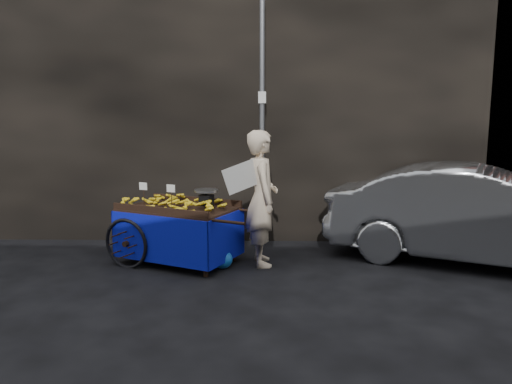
{
  "coord_description": "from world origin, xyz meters",
  "views": [
    {
      "loc": [
        0.36,
        -6.66,
        2.18
      ],
      "look_at": [
        0.22,
        0.5,
        1.02
      ],
      "focal_mm": 35.0,
      "sensor_mm": 36.0,
      "label": 1
    }
  ],
  "objects_px": {
    "banana_cart": "(176,213)",
    "vendor": "(262,198)",
    "plastic_bag": "(222,259)",
    "parked_car": "(481,216)"
  },
  "relations": [
    {
      "from": "plastic_bag",
      "to": "parked_car",
      "type": "height_order",
      "value": "parked_car"
    },
    {
      "from": "banana_cart",
      "to": "vendor",
      "type": "height_order",
      "value": "vendor"
    },
    {
      "from": "banana_cart",
      "to": "parked_car",
      "type": "bearing_deg",
      "value": 25.08
    },
    {
      "from": "banana_cart",
      "to": "plastic_bag",
      "type": "xyz_separation_m",
      "value": [
        0.69,
        -0.31,
        -0.6
      ]
    },
    {
      "from": "vendor",
      "to": "plastic_bag",
      "type": "relative_size",
      "value": 6.5
    },
    {
      "from": "banana_cart",
      "to": "parked_car",
      "type": "distance_m",
      "value": 4.4
    },
    {
      "from": "banana_cart",
      "to": "vendor",
      "type": "bearing_deg",
      "value": 21.28
    },
    {
      "from": "plastic_bag",
      "to": "parked_car",
      "type": "distance_m",
      "value": 3.76
    },
    {
      "from": "vendor",
      "to": "plastic_bag",
      "type": "distance_m",
      "value": 1.03
    },
    {
      "from": "banana_cart",
      "to": "plastic_bag",
      "type": "distance_m",
      "value": 0.97
    }
  ]
}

